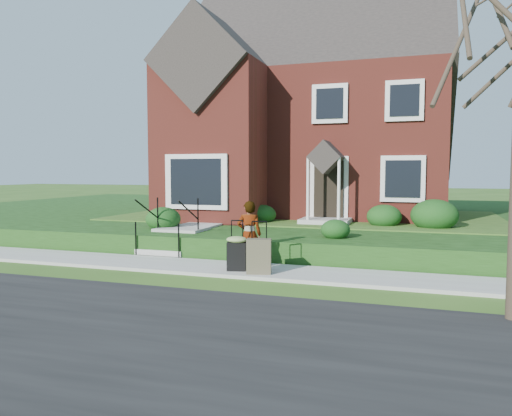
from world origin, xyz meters
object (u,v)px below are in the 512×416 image
at_px(front_steps, 174,237).
at_px(woman, 249,234).
at_px(suitcase_olive, 259,256).
at_px(suitcase_black, 237,251).

bearing_deg(front_steps, woman, -30.82).
height_order(woman, suitcase_olive, woman).
bearing_deg(suitcase_black, front_steps, 129.06).
bearing_deg(woman, suitcase_black, 54.10).
distance_m(front_steps, suitcase_black, 3.46).
xyz_separation_m(front_steps, woman, (2.87, -1.71, 0.40)).
distance_m(front_steps, woman, 3.37).
height_order(front_steps, suitcase_black, front_steps).
bearing_deg(suitcase_olive, front_steps, 131.05).
height_order(woman, suitcase_black, woman).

